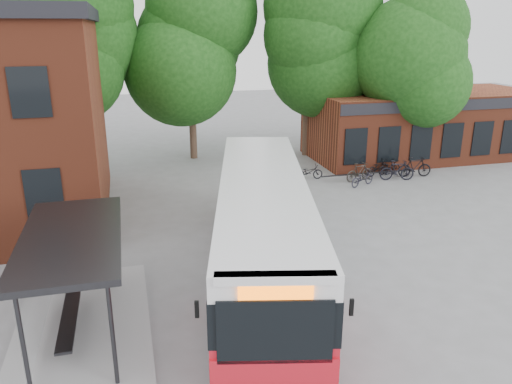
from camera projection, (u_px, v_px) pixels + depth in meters
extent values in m
plane|color=slate|center=(240.00, 294.00, 15.25)|extent=(100.00, 100.00, 0.00)
imported|color=black|center=(309.00, 172.00, 26.60)|extent=(1.56, 0.65, 0.80)
imported|color=#21212D|center=(362.00, 178.00, 25.47)|extent=(1.67, 1.13, 0.83)
imported|color=#2A2723|center=(359.00, 172.00, 26.24)|extent=(1.74, 0.86, 1.00)
imported|color=black|center=(378.00, 167.00, 27.34)|extent=(1.79, 1.26, 0.89)
imported|color=black|center=(397.00, 170.00, 26.37)|extent=(1.89, 0.93, 1.10)
imported|color=black|center=(389.00, 167.00, 27.57)|extent=(1.59, 0.85, 0.79)
imported|color=black|center=(415.00, 167.00, 26.98)|extent=(1.90, 0.80, 1.11)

